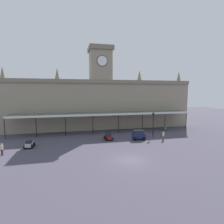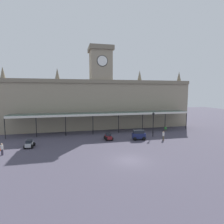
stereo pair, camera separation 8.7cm
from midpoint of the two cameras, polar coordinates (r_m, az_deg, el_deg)
The scene contains 11 objects.
ground_plane at distance 23.81m, azimuth 5.59°, elevation -15.02°, with size 140.00×140.00×0.00m, color #454150.
station_building at distance 43.43m, azimuth -3.67°, elevation 3.29°, with size 43.77×5.73×19.11m.
entrance_canopy at distance 38.65m, azimuth -2.39°, elevation -0.40°, with size 38.37×3.26×4.31m.
car_silver_sedan at distance 31.47m, azimuth -24.76°, elevation -9.29°, with size 1.56×2.08×1.19m.
car_maroon_sedan at distance 33.14m, azimuth -1.23°, elevation -7.93°, with size 1.59×2.09×1.19m.
car_navy_van at distance 33.44m, azimuth 8.38°, elevation -7.33°, with size 2.49×1.77×1.77m.
pedestrian_beside_cars at distance 29.40m, azimuth -31.56°, elevation -9.90°, with size 0.34×0.34×1.67m.
pedestrian_near_entrance at distance 33.92m, azimuth 15.88°, elevation -7.13°, with size 0.34×0.39×1.67m.
victorian_lamppost at distance 35.92m, azimuth 12.83°, elevation -2.92°, with size 0.30×0.30×4.81m.
traffic_cone at distance 31.94m, azimuth -31.84°, elevation -9.76°, with size 0.40×0.40×0.66m, color orange.
planter_forecourt_centre at distance 42.05m, azimuth 16.46°, elevation -5.16°, with size 0.60×0.60×0.96m.
Camera 1 is at (-7.30, -20.95, 8.63)m, focal length 28.88 mm.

